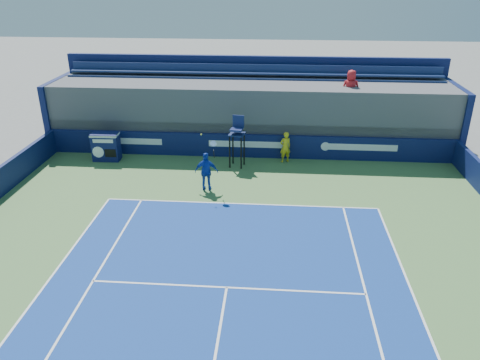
# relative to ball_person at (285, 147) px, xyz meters

# --- Properties ---
(ball_person) EXTENTS (0.66, 0.55, 1.54)m
(ball_person) POSITION_rel_ball_person_xyz_m (0.00, 0.00, 0.00)
(ball_person) COLOR yellow
(ball_person) RESTS_ON apron
(back_hoarding) EXTENTS (20.40, 0.21, 1.20)m
(back_hoarding) POSITION_rel_ball_person_xyz_m (-1.82, 0.52, -0.18)
(back_hoarding) COLOR #0C1444
(back_hoarding) RESTS_ON ground
(match_clock) EXTENTS (1.34, 0.76, 1.40)m
(match_clock) POSITION_rel_ball_person_xyz_m (-8.82, -0.42, -0.04)
(match_clock) COLOR #0E154A
(match_clock) RESTS_ON ground
(umpire_chair) EXTENTS (0.82, 0.82, 2.48)m
(umpire_chair) POSITION_rel_ball_person_xyz_m (-2.30, -0.70, 0.74)
(umpire_chair) COLOR black
(umpire_chair) RESTS_ON ground
(tennis_player) EXTENTS (1.01, 0.45, 2.57)m
(tennis_player) POSITION_rel_ball_person_xyz_m (-3.38, -3.47, 0.08)
(tennis_player) COLOR #1437A9
(tennis_player) RESTS_ON apron
(stadium_seating) EXTENTS (21.00, 4.05, 4.40)m
(stadium_seating) POSITION_rel_ball_person_xyz_m (-1.80, 2.58, 1.05)
(stadium_seating) COLOR #4F4F54
(stadium_seating) RESTS_ON ground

